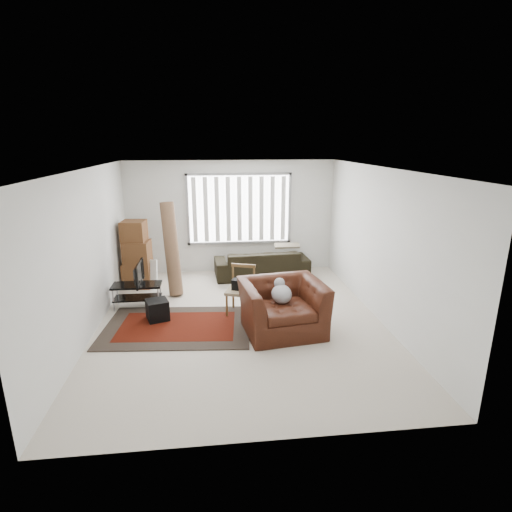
{
  "coord_description": "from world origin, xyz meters",
  "views": [
    {
      "loc": [
        -0.46,
        -6.56,
        3.13
      ],
      "look_at": [
        0.34,
        0.59,
        1.05
      ],
      "focal_mm": 28.0,
      "sensor_mm": 36.0,
      "label": 1
    }
  ],
  "objects_px": {
    "tv_stand": "(137,290)",
    "side_chair": "(241,288)",
    "sofa": "(262,259)",
    "moving_boxes": "(137,256)",
    "armchair": "(282,303)"
  },
  "relations": [
    {
      "from": "moving_boxes",
      "to": "side_chair",
      "type": "xyz_separation_m",
      "value": [
        2.16,
        -1.73,
        -0.19
      ]
    },
    {
      "from": "side_chair",
      "to": "sofa",
      "type": "bearing_deg",
      "value": 92.36
    },
    {
      "from": "moving_boxes",
      "to": "side_chair",
      "type": "distance_m",
      "value": 2.77
    },
    {
      "from": "sofa",
      "to": "side_chair",
      "type": "relative_size",
      "value": 2.42
    },
    {
      "from": "tv_stand",
      "to": "sofa",
      "type": "distance_m",
      "value": 3.06
    },
    {
      "from": "armchair",
      "to": "sofa",
      "type": "bearing_deg",
      "value": 81.84
    },
    {
      "from": "side_chair",
      "to": "tv_stand",
      "type": "bearing_deg",
      "value": -175.22
    },
    {
      "from": "tv_stand",
      "to": "side_chair",
      "type": "height_order",
      "value": "side_chair"
    },
    {
      "from": "side_chair",
      "to": "armchair",
      "type": "height_order",
      "value": "armchair"
    },
    {
      "from": "sofa",
      "to": "side_chair",
      "type": "xyz_separation_m",
      "value": [
        -0.65,
        -2.08,
        0.08
      ]
    },
    {
      "from": "sofa",
      "to": "armchair",
      "type": "bearing_deg",
      "value": 86.32
    },
    {
      "from": "sofa",
      "to": "tv_stand",
      "type": "bearing_deg",
      "value": 27.04
    },
    {
      "from": "moving_boxes",
      "to": "armchair",
      "type": "xyz_separation_m",
      "value": [
        2.8,
        -2.53,
        -0.19
      ]
    },
    {
      "from": "tv_stand",
      "to": "sofa",
      "type": "xyz_separation_m",
      "value": [
        2.64,
        1.55,
        0.09
      ]
    },
    {
      "from": "moving_boxes",
      "to": "side_chair",
      "type": "relative_size",
      "value": 1.62
    }
  ]
}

